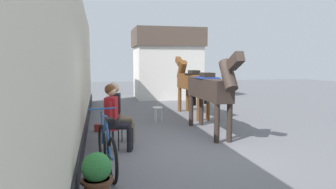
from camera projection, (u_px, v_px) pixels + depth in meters
name	position (u px, v px, depth m)	size (l,w,h in m)	color
ground_plane	(168.00, 122.00, 9.38)	(40.00, 40.00, 0.00)	slate
pub_facade_wall	(77.00, 75.00, 7.19)	(0.34, 14.00, 3.40)	beige
distant_cottage	(167.00, 63.00, 15.59)	(3.40, 2.60, 3.50)	silver
seated_visitor_near	(115.00, 114.00, 6.28)	(0.61, 0.48, 1.39)	red
seated_visitor_far	(118.00, 109.00, 6.99)	(0.61, 0.49, 1.39)	red
saddled_horse_near	(210.00, 89.00, 7.70)	(0.50, 3.00, 2.06)	#2D231E
saddled_horse_far	(192.00, 82.00, 10.51)	(0.54, 3.00, 2.06)	brown
flower_planter_near	(97.00, 175.00, 4.08)	(0.43, 0.43, 0.64)	brown
leaning_bicycle	(107.00, 149.00, 5.09)	(0.50, 1.75, 1.02)	black
spare_stool_white	(158.00, 109.00, 9.39)	(0.32, 0.32, 0.46)	white
satchel_bag	(100.00, 128.00, 8.08)	(0.28, 0.12, 0.20)	maroon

